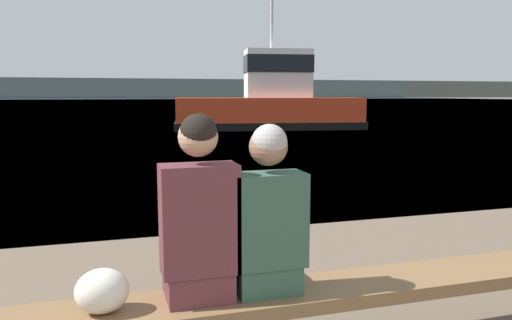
{
  "coord_description": "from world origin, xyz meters",
  "views": [
    {
      "loc": [
        -0.86,
        0.05,
        1.6
      ],
      "look_at": [
        0.83,
        5.66,
        0.82
      ],
      "focal_mm": 35.0,
      "sensor_mm": 36.0,
      "label": 1
    }
  ],
  "objects": [
    {
      "name": "bench_main",
      "position": [
        -0.16,
        2.66,
        0.4
      ],
      "size": [
        8.26,
        0.43,
        0.47
      ],
      "color": "brown",
      "rests_on": "ground"
    },
    {
      "name": "person_left",
      "position": [
        -0.4,
        2.65,
        0.93
      ],
      "size": [
        0.41,
        0.37,
        1.03
      ],
      "color": "#56282D",
      "rests_on": "bench_main"
    },
    {
      "name": "tugboat_red",
      "position": [
        6.44,
        21.94,
        1.13
      ],
      "size": [
        8.9,
        4.05,
        5.76
      ],
      "rotation": [
        0.0,
        0.0,
        1.42
      ],
      "color": "red",
      "rests_on": "water_surface"
    },
    {
      "name": "person_right",
      "position": [
        -0.01,
        2.65,
        0.9
      ],
      "size": [
        0.41,
        0.37,
        0.97
      ],
      "color": "#2D4C3D",
      "rests_on": "bench_main"
    },
    {
      "name": "water_surface",
      "position": [
        0.0,
        125.61,
        0.0
      ],
      "size": [
        240.0,
        240.0,
        0.0
      ],
      "primitive_type": "plane",
      "color": "teal",
      "rests_on": "ground"
    },
    {
      "name": "shopping_bag",
      "position": [
        -0.91,
        2.64,
        0.59
      ],
      "size": [
        0.28,
        0.21,
        0.24
      ],
      "color": "beige",
      "rests_on": "bench_main"
    },
    {
      "name": "far_shoreline",
      "position": [
        0.0,
        191.34,
        3.57
      ],
      "size": [
        600.0,
        12.0,
        7.14
      ],
      "primitive_type": "cube",
      "color": "#4C4C42",
      "rests_on": "ground"
    }
  ]
}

